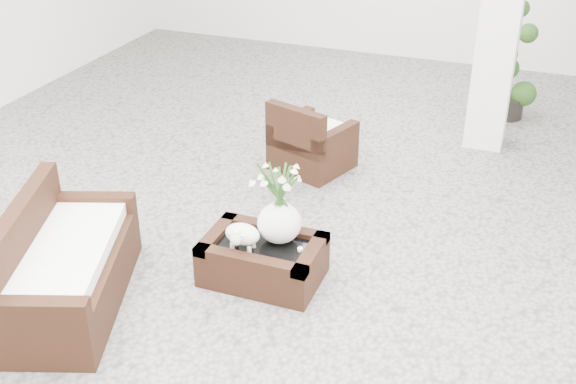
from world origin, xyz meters
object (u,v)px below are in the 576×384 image
(armchair, at_px, (313,135))
(loveseat, at_px, (66,258))
(topiary, at_px, (515,53))
(coffee_table, at_px, (263,261))

(armchair, distance_m, loveseat, 2.93)
(topiary, bearing_deg, coffee_table, -109.30)
(coffee_table, xyz_separation_m, topiary, (1.43, 4.09, 0.62))
(topiary, bearing_deg, loveseat, -118.36)
(loveseat, bearing_deg, topiary, -48.13)
(coffee_table, relative_size, loveseat, 0.60)
(armchair, distance_m, topiary, 2.75)
(coffee_table, bearing_deg, topiary, 70.70)
(armchair, relative_size, loveseat, 0.49)
(armchair, xyz_separation_m, loveseat, (-0.92, -2.78, 0.04))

